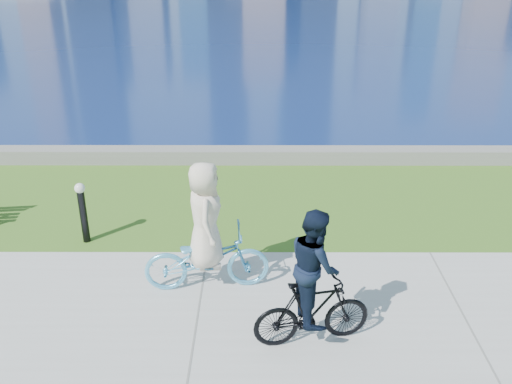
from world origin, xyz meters
TOP-DOWN VIEW (x-y plane):
  - ground at (0.00, 0.00)m, footprint 320.00×320.00m
  - concrete_path at (0.00, 0.00)m, footprint 80.00×3.50m
  - seawall at (0.00, 6.20)m, footprint 90.00×0.50m
  - bollard_lamp at (-2.29, 2.19)m, footprint 0.19×0.19m
  - cyclist_woman at (0.09, 0.67)m, footprint 0.90×2.05m
  - cyclist_man at (1.65, -0.68)m, footprint 0.80×1.71m

SIDE VIEW (x-z plane):
  - ground at x=0.00m, z-range 0.00..0.00m
  - concrete_path at x=0.00m, z-range 0.00..0.02m
  - seawall at x=0.00m, z-range 0.00..0.35m
  - bollard_lamp at x=-2.29m, z-range 0.09..1.26m
  - cyclist_woman at x=0.09m, z-range -0.26..1.90m
  - cyclist_man at x=1.65m, z-range -0.14..1.91m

